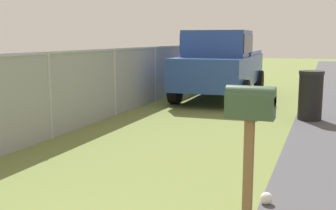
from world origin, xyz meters
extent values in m
cube|color=brown|center=(3.34, -0.96, 0.55)|extent=(0.09, 0.09, 1.09)
cube|color=#334C33|center=(3.34, -0.96, 1.20)|extent=(0.20, 0.47, 0.22)
cylinder|color=#334C33|center=(3.34, -0.96, 1.31)|extent=(0.20, 0.47, 0.20)
cube|color=red|center=(3.45, -0.96, 1.27)|extent=(0.02, 0.04, 0.18)
cube|color=#284793|center=(12.20, 1.46, 0.88)|extent=(5.24, 2.13, 0.90)
cube|color=#284793|center=(11.58, 1.44, 1.71)|extent=(1.82, 1.86, 0.76)
cube|color=black|center=(11.58, 1.44, 1.71)|extent=(1.77, 1.90, 0.53)
cube|color=#284793|center=(13.37, 0.60, 1.39)|extent=(2.69, 0.17, 0.12)
cube|color=#284793|center=(13.31, 2.40, 1.39)|extent=(2.69, 0.17, 0.12)
cylinder|color=black|center=(10.53, 0.43, 0.38)|extent=(0.77, 0.28, 0.76)
cylinder|color=black|center=(10.47, 2.39, 0.38)|extent=(0.77, 0.28, 0.76)
cylinder|color=black|center=(13.94, 0.54, 0.38)|extent=(0.77, 0.28, 0.76)
cylinder|color=black|center=(13.88, 2.50, 0.38)|extent=(0.77, 0.28, 0.76)
cylinder|color=black|center=(9.33, -1.32, 0.53)|extent=(0.53, 0.53, 1.05)
cylinder|color=black|center=(9.33, -1.32, 1.09)|extent=(0.56, 0.56, 0.08)
cylinder|color=#9EA3A8|center=(5.69, 3.12, 0.81)|extent=(0.07, 0.07, 1.62)
cylinder|color=#9EA3A8|center=(8.23, 3.12, 0.81)|extent=(0.07, 0.07, 1.62)
cylinder|color=#9EA3A8|center=(10.76, 3.12, 0.81)|extent=(0.07, 0.07, 1.62)
cylinder|color=#9EA3A8|center=(13.29, 3.12, 0.81)|extent=(0.07, 0.07, 1.62)
cylinder|color=#9EA3A8|center=(15.82, 3.12, 0.81)|extent=(0.07, 0.07, 1.62)
cylinder|color=#9EA3A8|center=(18.36, 3.12, 0.81)|extent=(0.07, 0.07, 1.62)
cube|color=#9EA3A8|center=(9.49, 3.12, 1.59)|extent=(17.73, 0.04, 0.04)
cube|color=gray|center=(9.49, 3.12, 0.81)|extent=(17.73, 0.01, 1.62)
sphere|color=silver|center=(3.94, -1.08, 0.07)|extent=(0.14, 0.14, 0.14)
camera|label=1|loc=(-0.65, -1.63, 1.86)|focal=44.55mm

